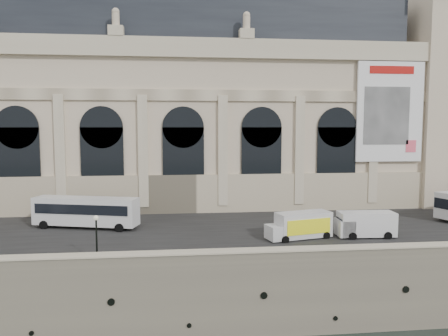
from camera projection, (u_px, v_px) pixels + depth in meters
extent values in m
cube|color=#79715D|center=(208.00, 215.00, 69.48)|extent=(160.00, 70.00, 6.00)
cube|color=#2D2D2D|center=(221.00, 227.00, 48.41)|extent=(160.00, 24.00, 0.06)
cube|color=#79715D|center=(238.00, 258.00, 35.10)|extent=(160.00, 1.20, 1.10)
cube|color=beige|center=(238.00, 251.00, 35.04)|extent=(160.00, 1.40, 0.12)
cube|color=beige|center=(168.00, 127.00, 63.54)|extent=(68.00, 18.00, 22.00)
cube|color=beige|center=(168.00, 195.00, 55.30)|extent=(68.60, 0.40, 5.00)
cube|color=beige|center=(166.00, 47.00, 53.41)|extent=(69.00, 0.80, 2.40)
cube|color=beige|center=(167.00, 95.00, 54.11)|extent=(68.00, 0.30, 1.40)
cube|color=#242930|center=(167.00, 29.00, 62.21)|extent=(64.00, 15.00, 6.00)
cube|color=#242930|center=(167.00, 3.00, 61.88)|extent=(56.00, 10.00, 1.20)
cube|color=black|center=(18.00, 164.00, 52.94)|extent=(5.20, 0.25, 9.00)
cylinder|color=black|center=(17.00, 127.00, 52.51)|extent=(5.20, 0.25, 5.20)
cube|color=beige|center=(60.00, 152.00, 53.27)|extent=(1.20, 0.50, 14.00)
cube|color=black|center=(103.00, 164.00, 54.02)|extent=(5.20, 0.25, 9.00)
cylinder|color=black|center=(102.00, 127.00, 53.59)|extent=(5.20, 0.25, 5.20)
cube|color=beige|center=(143.00, 151.00, 54.35)|extent=(1.20, 0.50, 14.00)
cube|color=black|center=(183.00, 163.00, 55.10)|extent=(5.20, 0.25, 9.00)
cylinder|color=black|center=(183.00, 127.00, 54.67)|extent=(5.20, 0.25, 5.20)
cube|color=beige|center=(223.00, 151.00, 55.43)|extent=(1.20, 0.50, 14.00)
cube|color=black|center=(261.00, 162.00, 56.18)|extent=(5.20, 0.25, 9.00)
cylinder|color=black|center=(262.00, 127.00, 55.75)|extent=(5.20, 0.25, 5.20)
cube|color=beige|center=(299.00, 150.00, 56.51)|extent=(1.20, 0.50, 14.00)
cube|color=black|center=(336.00, 162.00, 57.26)|extent=(5.20, 0.25, 9.00)
cylinder|color=black|center=(337.00, 127.00, 56.83)|extent=(5.20, 0.25, 5.20)
cube|color=beige|center=(373.00, 150.00, 57.59)|extent=(1.20, 0.50, 14.00)
cube|color=white|center=(390.00, 112.00, 57.13)|extent=(9.00, 0.35, 13.00)
cube|color=#AA0F0B|center=(392.00, 70.00, 56.42)|extent=(6.00, 0.06, 1.00)
cube|color=gray|center=(387.00, 116.00, 56.93)|extent=(6.20, 0.06, 7.50)
cube|color=#F0546B|center=(411.00, 146.00, 57.69)|extent=(1.40, 0.06, 1.60)
cube|color=beige|center=(440.00, 100.00, 64.51)|extent=(12.00, 14.00, 30.00)
cube|color=silver|center=(86.00, 211.00, 47.52)|extent=(11.72, 5.37, 2.97)
cube|color=black|center=(37.00, 207.00, 48.41)|extent=(0.66, 2.14, 1.15)
cube|color=black|center=(80.00, 210.00, 46.27)|extent=(10.18, 2.88, 1.05)
cube|color=black|center=(91.00, 206.00, 48.70)|extent=(10.18, 2.88, 1.05)
cylinder|color=black|center=(44.00, 225.00, 47.17)|extent=(1.00, 0.53, 0.96)
cylinder|color=black|center=(56.00, 220.00, 49.52)|extent=(1.00, 0.53, 0.96)
cylinder|color=black|center=(119.00, 228.00, 45.79)|extent=(1.00, 0.53, 0.96)
cylinder|color=black|center=(128.00, 223.00, 48.14)|extent=(1.00, 0.53, 0.96)
cube|color=black|center=(443.00, 204.00, 50.11)|extent=(0.74, 2.17, 1.17)
cylinder|color=black|center=(442.00, 216.00, 51.99)|extent=(1.02, 0.57, 0.98)
cube|color=silver|center=(366.00, 224.00, 43.76)|extent=(5.63, 2.39, 2.36)
cube|color=silver|center=(345.00, 227.00, 43.65)|extent=(1.64, 2.22, 1.64)
cube|color=black|center=(339.00, 222.00, 43.56)|extent=(0.14, 1.85, 0.82)
cylinder|color=black|center=(353.00, 236.00, 42.67)|extent=(0.79, 0.29, 0.78)
cylinder|color=black|center=(345.00, 231.00, 44.81)|extent=(0.79, 0.29, 0.78)
cylinder|color=black|center=(388.00, 236.00, 42.90)|extent=(0.79, 0.29, 0.78)
cylinder|color=black|center=(379.00, 231.00, 45.04)|extent=(0.79, 0.29, 0.78)
cube|color=silver|center=(303.00, 224.00, 43.27)|extent=(5.83, 3.37, 2.47)
cube|color=#FFFC1C|center=(309.00, 227.00, 42.27)|extent=(4.62, 1.22, 1.46)
cube|color=#AA0F0B|center=(309.00, 227.00, 42.27)|extent=(2.67, 0.71, 0.55)
cube|color=silver|center=(275.00, 232.00, 42.25)|extent=(1.91, 2.30, 1.37)
cylinder|color=black|center=(285.00, 240.00, 41.51)|extent=(0.77, 0.43, 0.73)
cylinder|color=black|center=(275.00, 235.00, 43.47)|extent=(0.77, 0.43, 0.73)
cylinder|color=black|center=(326.00, 236.00, 43.09)|extent=(0.77, 0.43, 0.73)
cylinder|color=black|center=(315.00, 231.00, 45.05)|extent=(0.77, 0.43, 0.73)
cylinder|color=black|center=(97.00, 260.00, 35.67)|extent=(0.40, 0.40, 0.36)
cylinder|color=black|center=(97.00, 241.00, 35.52)|extent=(0.15, 0.15, 3.63)
sphere|color=beige|center=(96.00, 218.00, 35.33)|extent=(0.40, 0.40, 0.40)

